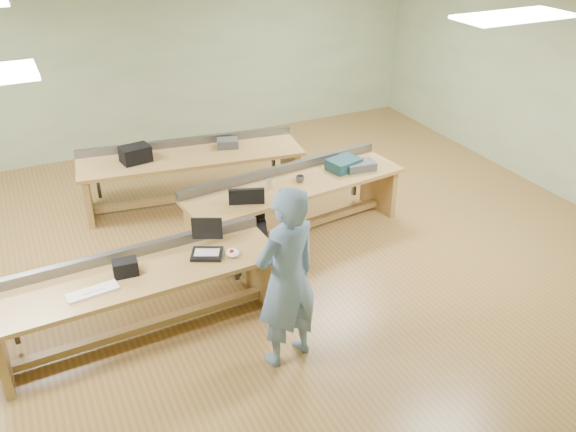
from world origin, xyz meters
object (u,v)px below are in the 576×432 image
object	(u,v)px
parts_bin_teal	(344,164)
parts_bin_grey	(360,166)
task_chair	(248,240)
camera_bag	(125,268)
workbench_back	(192,166)
laptop_base	(207,254)
workbench_mid	(295,195)
drinks_can	(270,184)
person	(287,279)
workbench_front	(138,288)
mug	(300,179)

from	to	relation	value
parts_bin_teal	parts_bin_grey	distance (m)	0.21
task_chair	parts_bin_grey	bearing A→B (deg)	33.50
camera_bag	parts_bin_grey	distance (m)	3.54
workbench_back	camera_bag	distance (m)	3.02
camera_bag	parts_bin_teal	distance (m)	3.40
laptop_base	parts_bin_grey	distance (m)	2.78
workbench_mid	workbench_back	bearing A→B (deg)	115.80
drinks_can	parts_bin_grey	bearing A→B (deg)	0.63
person	parts_bin_grey	size ratio (longest dim) A/B	4.65
workbench_mid	camera_bag	size ratio (longest dim) A/B	12.73
drinks_can	parts_bin_teal	bearing A→B (deg)	5.69
laptop_base	task_chair	xyz separation A→B (m)	(0.74, 0.73, -0.42)
person	workbench_front	bearing A→B (deg)	-52.54
workbench_mid	workbench_front	bearing A→B (deg)	-159.75
task_chair	mug	size ratio (longest dim) A/B	8.71
camera_bag	task_chair	bearing A→B (deg)	29.29
laptop_base	drinks_can	world-z (taller)	drinks_can
workbench_front	camera_bag	distance (m)	0.29
person	parts_bin_grey	distance (m)	2.96
workbench_mid	task_chair	world-z (taller)	task_chair
workbench_front	task_chair	bearing A→B (deg)	23.79
workbench_front	person	xyz separation A→B (m)	(1.18, -0.97, 0.37)
workbench_mid	task_chair	xyz separation A→B (m)	(-0.83, -0.44, -0.21)
laptop_base	workbench_front	bearing A→B (deg)	-154.87
camera_bag	workbench_mid	bearing A→B (deg)	30.48
parts_bin_grey	mug	distance (m)	0.89
drinks_can	laptop_base	bearing A→B (deg)	-136.80
parts_bin_teal	parts_bin_grey	bearing A→B (deg)	-27.70
laptop_base	parts_bin_teal	xyz separation A→B (m)	(2.34, 1.25, 0.06)
drinks_can	camera_bag	bearing A→B (deg)	-151.05
workbench_back	mug	distance (m)	1.79
workbench_front	mug	xyz separation A→B (m)	(2.37, 1.14, 0.24)
drinks_can	workbench_front	bearing A→B (deg)	-149.82
workbench_front	workbench_back	world-z (taller)	same
workbench_mid	parts_bin_grey	xyz separation A→B (m)	(0.95, -0.02, 0.25)
workbench_back	parts_bin_grey	world-z (taller)	same
workbench_front	person	distance (m)	1.57
camera_bag	workbench_front	bearing A→B (deg)	2.76
workbench_front	workbench_mid	bearing A→B (deg)	24.49
workbench_front	workbench_back	xyz separation A→B (m)	(1.39, 2.62, 0.01)
workbench_front	parts_bin_teal	size ratio (longest dim) A/B	6.98
workbench_front	workbench_back	bearing A→B (deg)	59.78
task_chair	drinks_can	distance (m)	0.77
person	drinks_can	size ratio (longest dim) A/B	14.72
parts_bin_grey	workbench_back	bearing A→B (deg)	141.78
workbench_back	task_chair	xyz separation A→B (m)	(0.09, -1.90, -0.22)
parts_bin_grey	mug	xyz separation A→B (m)	(-0.89, -0.00, -0.01)
task_chair	parts_bin_teal	world-z (taller)	task_chair
workbench_back	camera_bag	world-z (taller)	camera_bag
workbench_back	laptop_base	size ratio (longest dim) A/B	10.14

